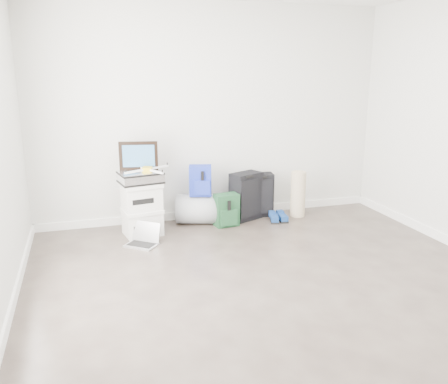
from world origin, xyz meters
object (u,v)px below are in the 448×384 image
object	(u,v)px
carry_on	(259,195)
boxes_stack	(142,209)
briefcase	(140,177)
laptop	(143,239)
large_suitcase	(246,196)
duffel_bag	(200,209)

from	to	relation	value
carry_on	boxes_stack	bearing A→B (deg)	-161.81
briefcase	laptop	world-z (taller)	briefcase
briefcase	large_suitcase	distance (m)	1.43
boxes_stack	briefcase	distance (m)	0.38
carry_on	laptop	world-z (taller)	carry_on
boxes_stack	carry_on	bearing A→B (deg)	0.60
boxes_stack	large_suitcase	distance (m)	1.38
boxes_stack	laptop	size ratio (longest dim) A/B	1.50
large_suitcase	laptop	bearing A→B (deg)	176.71
duffel_bag	large_suitcase	world-z (taller)	large_suitcase
duffel_bag	large_suitcase	distance (m)	0.62
carry_on	laptop	xyz separation A→B (m)	(-1.62, -0.63, -0.23)
briefcase	laptop	size ratio (longest dim) A/B	1.12
briefcase	large_suitcase	world-z (taller)	briefcase
briefcase	carry_on	size ratio (longest dim) A/B	0.82
duffel_bag	laptop	world-z (taller)	duffel_bag
carry_on	laptop	bearing A→B (deg)	-150.95
briefcase	large_suitcase	size ratio (longest dim) A/B	0.76
carry_on	laptop	distance (m)	1.75
briefcase	duffel_bag	xyz separation A→B (m)	(0.76, 0.20, -0.51)
briefcase	laptop	bearing A→B (deg)	-106.48
large_suitcase	boxes_stack	bearing A→B (deg)	163.97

